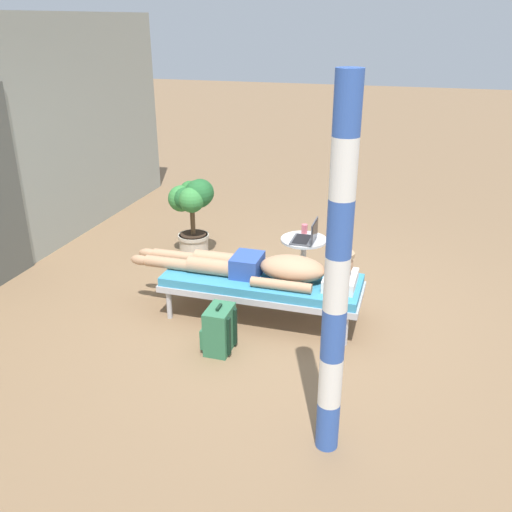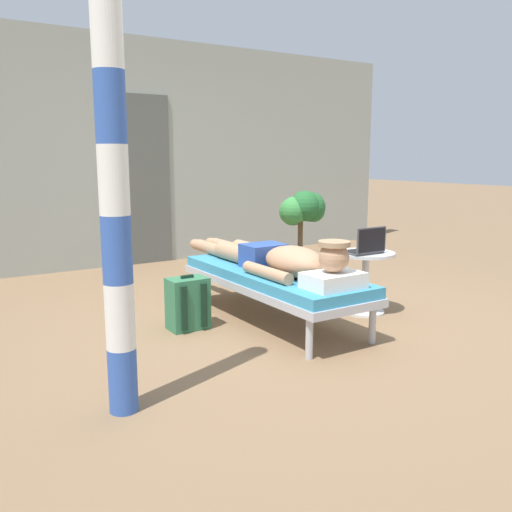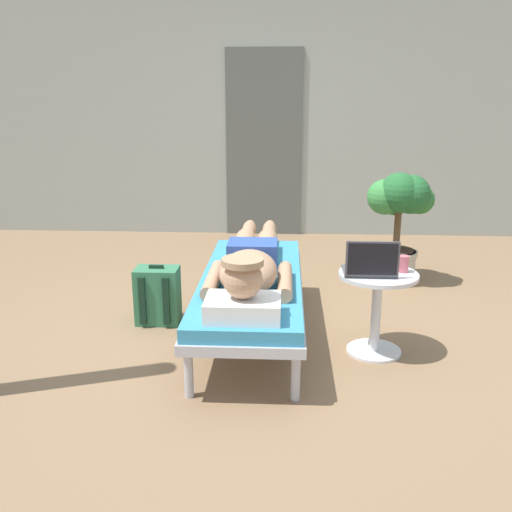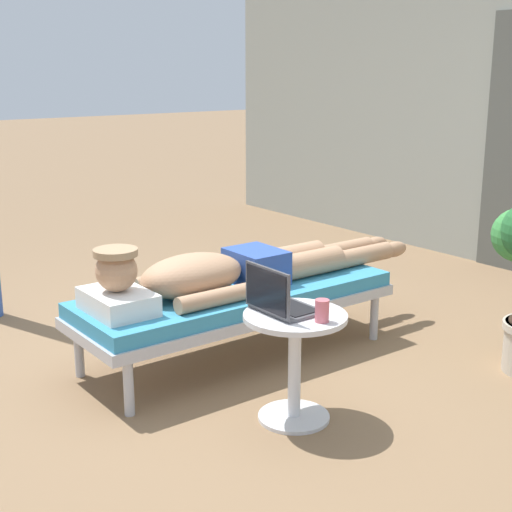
{
  "view_description": "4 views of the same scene",
  "coord_description": "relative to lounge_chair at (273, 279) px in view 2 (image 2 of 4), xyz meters",
  "views": [
    {
      "loc": [
        -4.67,
        -1.2,
        2.63
      ],
      "look_at": [
        -0.13,
        0.14,
        0.6
      ],
      "focal_mm": 39.07,
      "sensor_mm": 36.0,
      "label": 1
    },
    {
      "loc": [
        -2.59,
        -3.46,
        1.32
      ],
      "look_at": [
        -0.31,
        0.1,
        0.54
      ],
      "focal_mm": 38.46,
      "sensor_mm": 36.0,
      "label": 2
    },
    {
      "loc": [
        0.05,
        -3.45,
        1.57
      ],
      "look_at": [
        -0.15,
        0.32,
        0.48
      ],
      "focal_mm": 39.8,
      "sensor_mm": 36.0,
      "label": 3
    },
    {
      "loc": [
        3.02,
        -2.2,
        1.62
      ],
      "look_at": [
        -0.31,
        0.32,
        0.53
      ],
      "focal_mm": 51.07,
      "sensor_mm": 36.0,
      "label": 4
    }
  ],
  "objects": [
    {
      "name": "ground_plane",
      "position": [
        0.17,
        -0.07,
        -0.35
      ],
      "size": [
        40.0,
        40.0,
        0.0
      ],
      "primitive_type": "plane",
      "color": "#846647"
    },
    {
      "name": "house_wall_back",
      "position": [
        0.0,
        2.97,
        1.0
      ],
      "size": [
        7.6,
        0.2,
        2.7
      ],
      "primitive_type": "cube",
      "color": "#999E93",
      "rests_on": "ground"
    },
    {
      "name": "house_door_panel",
      "position": [
        -0.04,
        2.86,
        0.67
      ],
      "size": [
        0.84,
        0.03,
        2.04
      ],
      "primitive_type": "cube",
      "color": "#545651",
      "rests_on": "ground"
    },
    {
      "name": "lounge_chair",
      "position": [
        0.0,
        0.0,
        0.0
      ],
      "size": [
        0.67,
        1.86,
        0.42
      ],
      "color": "#B7B7BC",
      "rests_on": "ground"
    },
    {
      "name": "person_reclining",
      "position": [
        0.0,
        -0.06,
        0.17
      ],
      "size": [
        0.53,
        2.17,
        0.33
      ],
      "color": "white",
      "rests_on": "lounge_chair"
    },
    {
      "name": "side_table",
      "position": [
        0.79,
        -0.23,
        0.01
      ],
      "size": [
        0.48,
        0.48,
        0.52
      ],
      "color": "silver",
      "rests_on": "ground"
    },
    {
      "name": "laptop",
      "position": [
        0.73,
        -0.28,
        0.24
      ],
      "size": [
        0.31,
        0.24,
        0.23
      ],
      "color": "#4C4C51",
      "rests_on": "side_table"
    },
    {
      "name": "drink_glass",
      "position": [
        0.94,
        -0.2,
        0.23
      ],
      "size": [
        0.06,
        0.06,
        0.1
      ],
      "primitive_type": "cylinder",
      "color": "#D86672",
      "rests_on": "side_table"
    },
    {
      "name": "backpack",
      "position": [
        -0.67,
        0.19,
        -0.15
      ],
      "size": [
        0.3,
        0.26,
        0.42
      ],
      "color": "#33724C",
      "rests_on": "ground"
    },
    {
      "name": "potted_plant",
      "position": [
        1.16,
        1.16,
        0.3
      ],
      "size": [
        0.56,
        0.54,
        0.96
      ],
      "color": "#BFB29E",
      "rests_on": "ground"
    },
    {
      "name": "porch_post",
      "position": [
        -1.56,
        -0.89,
        0.86
      ],
      "size": [
        0.15,
        0.15,
        2.4
      ],
      "color": "#3359B2",
      "rests_on": "ground"
    }
  ]
}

